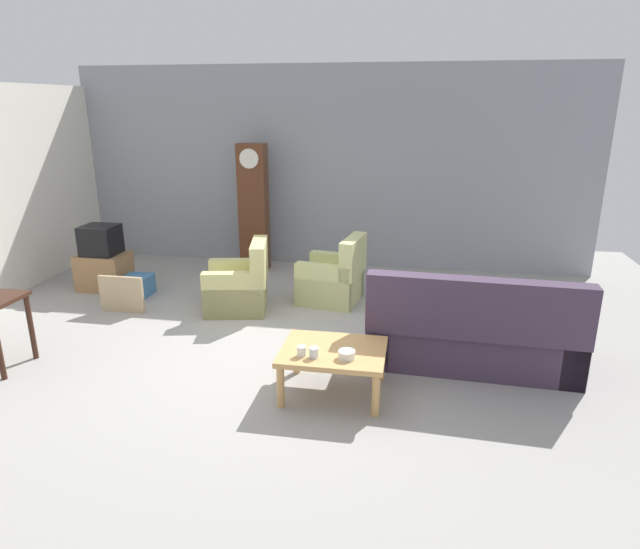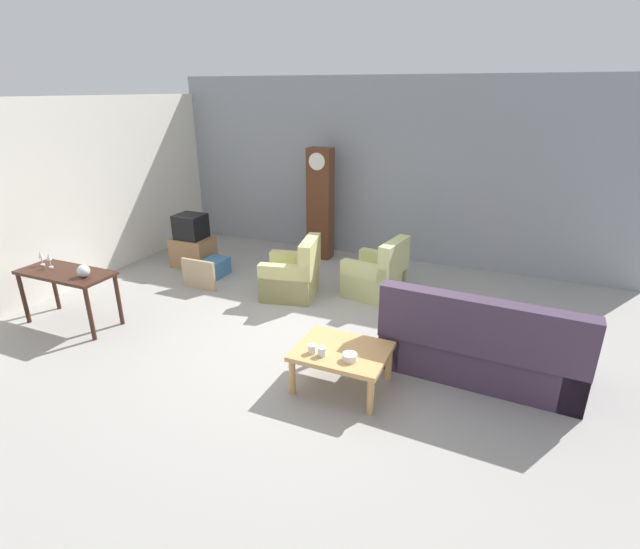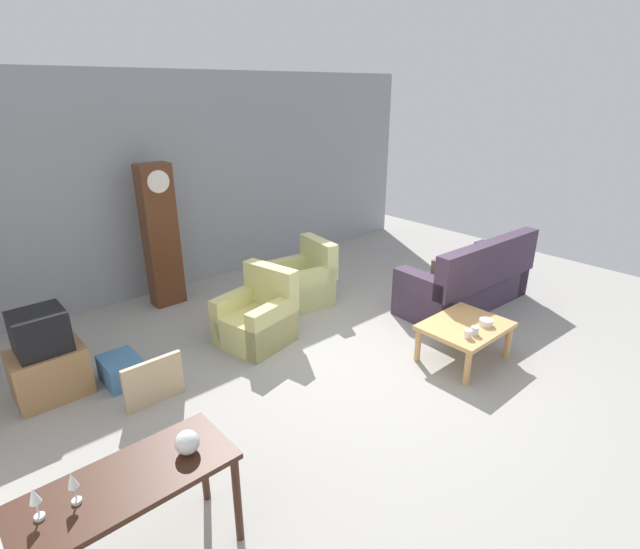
{
  "view_description": "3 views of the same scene",
  "coord_description": "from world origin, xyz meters",
  "px_view_note": "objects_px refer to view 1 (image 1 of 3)",
  "views": [
    {
      "loc": [
        1.44,
        -5.19,
        2.61
      ],
      "look_at": [
        0.38,
        0.71,
        0.71
      ],
      "focal_mm": 30.38,
      "sensor_mm": 36.0,
      "label": 1
    },
    {
      "loc": [
        2.25,
        -4.74,
        2.99
      ],
      "look_at": [
        -0.05,
        0.57,
        0.7
      ],
      "focal_mm": 26.51,
      "sensor_mm": 36.0,
      "label": 2
    },
    {
      "loc": [
        -3.7,
        -3.24,
        2.97
      ],
      "look_at": [
        -0.27,
        0.64,
        0.93
      ],
      "focal_mm": 26.84,
      "sensor_mm": 36.0,
      "label": 3
    }
  ],
  "objects_px": {
    "armchair_olive_near": "(240,287)",
    "storage_box_blue": "(136,286)",
    "armchair_olive_far": "(334,280)",
    "grandfather_clock": "(254,208)",
    "coffee_table_wood": "(333,355)",
    "framed_picture_leaning": "(122,294)",
    "tv_stand_cabinet": "(104,271)",
    "cup_white_porcelain": "(302,351)",
    "bowl_white_stacked": "(347,355)",
    "couch_floral": "(472,334)",
    "tv_crt": "(101,240)",
    "cup_blue_rimmed": "(314,353)"
  },
  "relations": [
    {
      "from": "grandfather_clock",
      "to": "framed_picture_leaning",
      "type": "distance_m",
      "value": 2.58
    },
    {
      "from": "armchair_olive_far",
      "to": "bowl_white_stacked",
      "type": "height_order",
      "value": "armchair_olive_far"
    },
    {
      "from": "grandfather_clock",
      "to": "cup_white_porcelain",
      "type": "distance_m",
      "value": 4.29
    },
    {
      "from": "tv_crt",
      "to": "storage_box_blue",
      "type": "distance_m",
      "value": 0.89
    },
    {
      "from": "framed_picture_leaning",
      "to": "storage_box_blue",
      "type": "height_order",
      "value": "framed_picture_leaning"
    },
    {
      "from": "coffee_table_wood",
      "to": "storage_box_blue",
      "type": "bearing_deg",
      "value": 145.53
    },
    {
      "from": "cup_white_porcelain",
      "to": "coffee_table_wood",
      "type": "bearing_deg",
      "value": 35.76
    },
    {
      "from": "armchair_olive_far",
      "to": "coffee_table_wood",
      "type": "bearing_deg",
      "value": -81.33
    },
    {
      "from": "armchair_olive_far",
      "to": "coffee_table_wood",
      "type": "height_order",
      "value": "armchair_olive_far"
    },
    {
      "from": "armchair_olive_near",
      "to": "armchair_olive_far",
      "type": "height_order",
      "value": "same"
    },
    {
      "from": "bowl_white_stacked",
      "to": "coffee_table_wood",
      "type": "bearing_deg",
      "value": 131.44
    },
    {
      "from": "grandfather_clock",
      "to": "cup_blue_rimmed",
      "type": "height_order",
      "value": "grandfather_clock"
    },
    {
      "from": "cup_white_porcelain",
      "to": "framed_picture_leaning",
      "type": "bearing_deg",
      "value": 147.6
    },
    {
      "from": "coffee_table_wood",
      "to": "bowl_white_stacked",
      "type": "height_order",
      "value": "bowl_white_stacked"
    },
    {
      "from": "storage_box_blue",
      "to": "tv_stand_cabinet",
      "type": "bearing_deg",
      "value": 158.97
    },
    {
      "from": "grandfather_clock",
      "to": "storage_box_blue",
      "type": "xyz_separation_m",
      "value": [
        -1.27,
        -1.59,
        -0.87
      ]
    },
    {
      "from": "armchair_olive_near",
      "to": "cup_white_porcelain",
      "type": "height_order",
      "value": "armchair_olive_near"
    },
    {
      "from": "grandfather_clock",
      "to": "couch_floral",
      "type": "bearing_deg",
      "value": -42.79
    },
    {
      "from": "armchair_olive_far",
      "to": "grandfather_clock",
      "type": "height_order",
      "value": "grandfather_clock"
    },
    {
      "from": "cup_white_porcelain",
      "to": "bowl_white_stacked",
      "type": "bearing_deg",
      "value": 3.06
    },
    {
      "from": "armchair_olive_far",
      "to": "framed_picture_leaning",
      "type": "distance_m",
      "value": 2.8
    },
    {
      "from": "coffee_table_wood",
      "to": "storage_box_blue",
      "type": "height_order",
      "value": "coffee_table_wood"
    },
    {
      "from": "armchair_olive_near",
      "to": "cup_white_porcelain",
      "type": "distance_m",
      "value": 2.48
    },
    {
      "from": "armchair_olive_far",
      "to": "armchair_olive_near",
      "type": "bearing_deg",
      "value": -155.73
    },
    {
      "from": "armchair_olive_far",
      "to": "cup_white_porcelain",
      "type": "distance_m",
      "value": 2.65
    },
    {
      "from": "grandfather_clock",
      "to": "bowl_white_stacked",
      "type": "height_order",
      "value": "grandfather_clock"
    },
    {
      "from": "coffee_table_wood",
      "to": "tv_stand_cabinet",
      "type": "height_order",
      "value": "tv_stand_cabinet"
    },
    {
      "from": "armchair_olive_near",
      "to": "tv_crt",
      "type": "relative_size",
      "value": 1.94
    },
    {
      "from": "couch_floral",
      "to": "armchair_olive_far",
      "type": "height_order",
      "value": "couch_floral"
    },
    {
      "from": "coffee_table_wood",
      "to": "tv_stand_cabinet",
      "type": "bearing_deg",
      "value": 147.51
    },
    {
      "from": "bowl_white_stacked",
      "to": "tv_stand_cabinet",
      "type": "bearing_deg",
      "value": 146.76
    },
    {
      "from": "coffee_table_wood",
      "to": "cup_white_porcelain",
      "type": "relative_size",
      "value": 10.44
    },
    {
      "from": "tv_stand_cabinet",
      "to": "bowl_white_stacked",
      "type": "distance_m",
      "value": 4.68
    },
    {
      "from": "tv_stand_cabinet",
      "to": "cup_white_porcelain",
      "type": "distance_m",
      "value": 4.36
    },
    {
      "from": "couch_floral",
      "to": "tv_stand_cabinet",
      "type": "distance_m",
      "value": 5.32
    },
    {
      "from": "armchair_olive_near",
      "to": "storage_box_blue",
      "type": "xyz_separation_m",
      "value": [
        -1.6,
        0.23,
        -0.16
      ]
    },
    {
      "from": "tv_stand_cabinet",
      "to": "cup_blue_rimmed",
      "type": "bearing_deg",
      "value": -35.64
    },
    {
      "from": "tv_stand_cabinet",
      "to": "cup_white_porcelain",
      "type": "height_order",
      "value": "cup_white_porcelain"
    },
    {
      "from": "grandfather_clock",
      "to": "tv_stand_cabinet",
      "type": "relative_size",
      "value": 2.97
    },
    {
      "from": "tv_stand_cabinet",
      "to": "storage_box_blue",
      "type": "distance_m",
      "value": 0.67
    },
    {
      "from": "armchair_olive_near",
      "to": "cup_blue_rimmed",
      "type": "xyz_separation_m",
      "value": [
        1.4,
        -2.13,
        0.19
      ]
    },
    {
      "from": "armchair_olive_near",
      "to": "cup_white_porcelain",
      "type": "xyz_separation_m",
      "value": [
        1.28,
        -2.11,
        0.19
      ]
    },
    {
      "from": "armchair_olive_near",
      "to": "armchair_olive_far",
      "type": "bearing_deg",
      "value": 24.27
    },
    {
      "from": "grandfather_clock",
      "to": "tv_stand_cabinet",
      "type": "distance_m",
      "value": 2.44
    },
    {
      "from": "armchair_olive_near",
      "to": "tv_crt",
      "type": "distance_m",
      "value": 2.31
    },
    {
      "from": "armchair_olive_near",
      "to": "bowl_white_stacked",
      "type": "relative_size",
      "value": 6.15
    },
    {
      "from": "cup_blue_rimmed",
      "to": "bowl_white_stacked",
      "type": "relative_size",
      "value": 0.62
    },
    {
      "from": "armchair_olive_near",
      "to": "bowl_white_stacked",
      "type": "distance_m",
      "value": 2.69
    },
    {
      "from": "coffee_table_wood",
      "to": "framed_picture_leaning",
      "type": "distance_m",
      "value": 3.41
    },
    {
      "from": "armchair_olive_far",
      "to": "storage_box_blue",
      "type": "bearing_deg",
      "value": -173.94
    }
  ]
}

